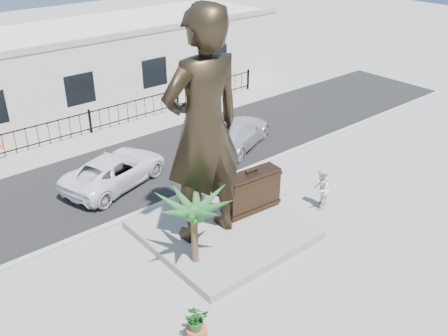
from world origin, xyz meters
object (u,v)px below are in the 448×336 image
object	(u,v)px
car_white	(115,170)
tourist	(321,189)
statue	(203,129)
suitcase	(251,191)

from	to	relation	value
car_white	tourist	bearing A→B (deg)	-159.88
car_white	statue	bearing A→B (deg)	167.72
tourist	car_white	size ratio (longest dim) A/B	0.35
statue	suitcase	world-z (taller)	statue
suitcase	car_white	distance (m)	6.13
statue	suitcase	bearing A→B (deg)	-175.11
car_white	suitcase	bearing A→B (deg)	-170.87
suitcase	tourist	xyz separation A→B (m)	(2.45, -1.28, -0.24)
statue	tourist	size ratio (longest dim) A/B	4.65
statue	car_white	xyz separation A→B (m)	(-0.49, 5.54, -3.56)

